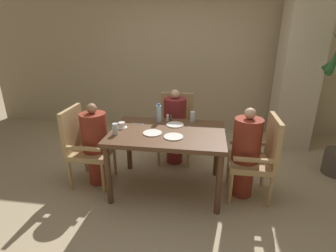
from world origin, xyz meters
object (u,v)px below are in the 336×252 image
object	(u,v)px
diner_in_left_chair	(95,144)
glass_tall_near	(193,117)
teacup_with_saucer	(122,125)
chair_right_side	(259,155)
plate_main_right	(173,137)
plate_dessert_center	(152,133)
water_bottle	(159,113)
diner_in_far_chair	(175,126)
diner_in_right_chair	(246,152)
plate_main_left	(175,125)
chair_left_side	(84,144)
chair_far_side	(176,125)
glass_tall_mid	(115,129)

from	to	relation	value
diner_in_left_chair	glass_tall_near	xyz separation A→B (m)	(1.19, 0.40, 0.29)
teacup_with_saucer	chair_right_side	bearing A→B (deg)	-1.22
plate_main_right	plate_dessert_center	distance (m)	0.26
teacup_with_saucer	water_bottle	size ratio (longest dim) A/B	0.55
diner_in_left_chair	water_bottle	world-z (taller)	diner_in_left_chair
plate_dessert_center	chair_right_side	bearing A→B (deg)	4.33
diner_in_far_chair	diner_in_right_chair	bearing A→B (deg)	-37.71
plate_dessert_center	water_bottle	size ratio (longest dim) A/B	0.91
water_bottle	plate_main_left	bearing A→B (deg)	-24.69
chair_left_side	plate_main_right	xyz separation A→B (m)	(1.16, -0.17, 0.24)
chair_far_side	plate_dessert_center	bearing A→B (deg)	-99.61
chair_far_side	chair_right_side	world-z (taller)	same
diner_in_right_chair	plate_dessert_center	world-z (taller)	diner_in_right_chair
diner_in_far_chair	diner_in_right_chair	world-z (taller)	diner_in_far_chair
chair_left_side	teacup_with_saucer	world-z (taller)	chair_left_side
chair_far_side	plate_dessert_center	xyz separation A→B (m)	(-0.16, -0.95, 0.24)
diner_in_far_chair	plate_main_left	size ratio (longest dim) A/B	5.08
water_bottle	glass_tall_near	size ratio (longest dim) A/B	1.84
chair_left_side	plate_main_left	world-z (taller)	chair_left_side
chair_left_side	diner_in_far_chair	world-z (taller)	diner_in_far_chair
teacup_with_saucer	glass_tall_mid	xyz separation A→B (m)	(-0.01, -0.21, 0.04)
chair_left_side	diner_in_far_chair	xyz separation A→B (m)	(1.07, 0.71, 0.04)
water_bottle	glass_tall_mid	xyz separation A→B (m)	(-0.42, -0.50, -0.05)
water_bottle	diner_in_far_chair	bearing A→B (deg)	67.76
diner_in_right_chair	plate_main_left	size ratio (longest dim) A/B	5.01
plate_main_right	glass_tall_mid	bearing A→B (deg)	-179.05
diner_in_left_chair	diner_in_far_chair	bearing A→B (deg)	37.71
diner_in_left_chair	glass_tall_near	world-z (taller)	diner_in_left_chair
plate_main_left	plate_dessert_center	size ratio (longest dim) A/B	1.00
plate_dessert_center	glass_tall_mid	distance (m)	0.43
chair_left_side	chair_far_side	distance (m)	1.37
diner_in_right_chair	chair_right_side	bearing A→B (deg)	0.00
diner_in_far_chair	teacup_with_saucer	bearing A→B (deg)	-130.09
diner_in_right_chair	glass_tall_near	xyz separation A→B (m)	(-0.65, 0.40, 0.27)
diner_in_right_chair	glass_tall_mid	xyz separation A→B (m)	(-1.50, -0.18, 0.27)
plate_dessert_center	glass_tall_mid	size ratio (longest dim) A/B	1.68
diner_in_right_chair	plate_main_left	bearing A→B (deg)	165.59
chair_left_side	plate_main_left	xyz separation A→B (m)	(1.13, 0.22, 0.24)
plate_main_left	glass_tall_mid	world-z (taller)	glass_tall_mid
diner_in_far_chair	glass_tall_near	bearing A→B (deg)	-48.83
plate_main_right	water_bottle	distance (m)	0.56
chair_far_side	teacup_with_saucer	xyz separation A→B (m)	(-0.57, -0.82, 0.27)
diner_in_far_chair	chair_right_side	xyz separation A→B (m)	(1.07, -0.71, -0.04)
chair_right_side	diner_in_right_chair	world-z (taller)	diner_in_right_chair
chair_far_side	glass_tall_near	bearing A→B (deg)	-59.30
teacup_with_saucer	glass_tall_near	distance (m)	0.92
diner_in_far_chair	plate_dessert_center	world-z (taller)	diner_in_far_chair
diner_in_far_chair	glass_tall_mid	distance (m)	1.09
diner_in_right_chair	diner_in_far_chair	bearing A→B (deg)	142.29
chair_far_side	diner_in_right_chair	size ratio (longest dim) A/B	0.91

